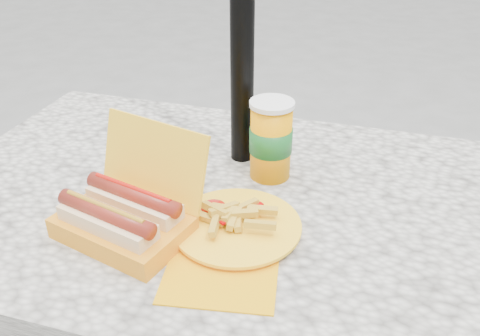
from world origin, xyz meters
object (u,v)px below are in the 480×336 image
(umbrella_pole, at_px, (242,0))
(fries_plate, at_px, (235,228))
(hotdog_box, at_px, (125,215))
(soda_cup, at_px, (271,140))

(umbrella_pole, distance_m, fries_plate, 0.44)
(umbrella_pole, xyz_separation_m, fries_plate, (0.07, -0.28, -0.34))
(hotdog_box, distance_m, fries_plate, 0.20)
(umbrella_pole, height_order, fries_plate, umbrella_pole)
(umbrella_pole, relative_size, hotdog_box, 8.23)
(umbrella_pole, xyz_separation_m, soda_cup, (0.08, -0.06, -0.26))
(umbrella_pole, xyz_separation_m, hotdog_box, (-0.12, -0.33, -0.31))
(umbrella_pole, bearing_deg, hotdog_box, -109.49)
(umbrella_pole, height_order, hotdog_box, umbrella_pole)
(umbrella_pole, distance_m, hotdog_box, 0.47)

